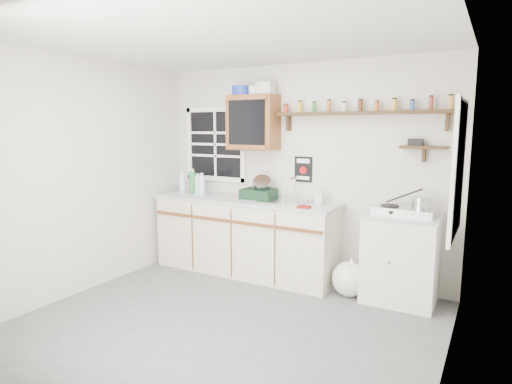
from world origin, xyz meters
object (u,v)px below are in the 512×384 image
upper_cabinet (253,123)px  spice_shelf (361,112)px  right_cabinet (401,258)px  dish_rack (260,191)px  hotplate (405,211)px  main_cabinet (245,236)px

upper_cabinet → spice_shelf: 1.29m
right_cabinet → dish_rack: dish_rack is taller
dish_rack → upper_cabinet: bearing=150.5°
dish_rack → hotplate: dish_rack is taller
main_cabinet → spice_shelf: 1.98m
right_cabinet → spice_shelf: 1.57m
upper_cabinet → hotplate: size_ratio=1.05×
main_cabinet → spice_shelf: spice_shelf is taller
upper_cabinet → hotplate: bearing=-4.3°
right_cabinet → dish_rack: size_ratio=2.26×
hotplate → upper_cabinet: bearing=-178.8°
dish_rack → hotplate: bearing=-5.3°
right_cabinet → upper_cabinet: (-1.80, 0.12, 1.37)m
right_cabinet → hotplate: hotplate is taller
spice_shelf → dish_rack: spice_shelf is taller
main_cabinet → dish_rack: dish_rack is taller
right_cabinet → spice_shelf: bearing=160.2°
main_cabinet → upper_cabinet: bearing=76.3°
upper_cabinet → dish_rack: upper_cabinet is taller
upper_cabinet → dish_rack: size_ratio=1.61×
spice_shelf → main_cabinet: bearing=-170.8°
right_cabinet → spice_shelf: (-0.52, 0.19, 1.47)m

